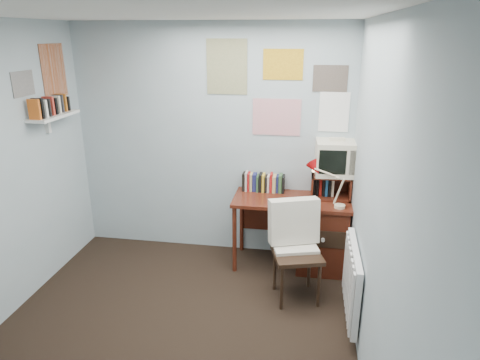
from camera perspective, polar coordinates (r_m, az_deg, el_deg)
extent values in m
plane|color=black|center=(3.71, -9.84, -21.14)|extent=(3.50, 3.50, 0.00)
cube|color=#A4B4BC|center=(4.66, -3.84, 4.99)|extent=(3.00, 0.02, 2.50)
cube|color=#A4B4BC|center=(2.92, 17.77, -4.60)|extent=(0.02, 3.50, 2.50)
cube|color=white|center=(2.85, -12.83, 21.07)|extent=(3.00, 3.50, 0.02)
cube|color=#521F12|center=(4.45, 6.90, -2.70)|extent=(1.20, 0.55, 0.03)
cube|color=#521F12|center=(4.60, 10.85, -7.31)|extent=(0.50, 0.50, 0.72)
cylinder|color=#521F12|center=(4.44, -0.74, -7.96)|extent=(0.04, 0.04, 0.72)
cylinder|color=#521F12|center=(4.86, 0.22, -5.48)|extent=(0.04, 0.04, 0.72)
cube|color=#521F12|center=(4.82, 3.91, -5.01)|extent=(0.64, 0.02, 0.30)
cube|color=black|center=(4.01, 7.62, -9.86)|extent=(0.57, 0.55, 0.91)
cube|color=#A90B0E|center=(4.23, 13.33, -1.17)|extent=(0.32, 0.29, 0.39)
cube|color=#521F12|center=(4.51, 11.99, -0.74)|extent=(0.40, 0.30, 0.25)
cube|color=beige|center=(4.44, 12.64, 3.15)|extent=(0.42, 0.39, 0.38)
cube|color=#521F12|center=(4.59, 4.08, -0.21)|extent=(0.60, 0.14, 0.22)
cube|color=white|center=(3.78, 14.74, -12.85)|extent=(0.09, 0.80, 0.60)
cube|color=white|center=(4.54, -23.56, 7.85)|extent=(0.20, 0.62, 0.24)
cube|color=white|center=(4.44, 5.01, 12.14)|extent=(1.20, 0.01, 0.90)
cube|color=white|center=(4.54, -25.22, 12.51)|extent=(0.01, 0.70, 0.60)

